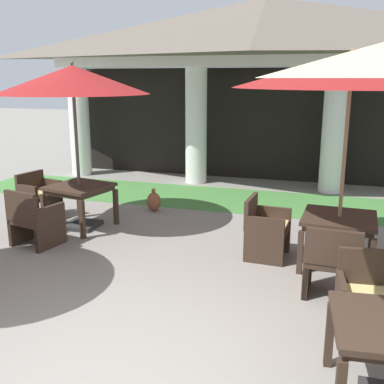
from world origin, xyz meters
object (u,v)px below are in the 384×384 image
object	(u,v)px
patio_chair_near_foreground_south	(333,263)
patio_chair_far_back_north	(370,300)
patio_umbrella_mid_right	(73,81)
patio_table_near_foreground	(339,223)
patio_chair_mid_right_south	(34,220)
patio_chair_mid_right_west	(39,196)
patio_umbrella_near_foreground	(351,72)
patio_chair_near_foreground_west	(265,229)
patio_table_mid_right	(80,191)
terracotta_urn	(154,201)

from	to	relation	value
patio_chair_near_foreground_south	patio_chair_far_back_north	size ratio (longest dim) A/B	1.05
patio_umbrella_mid_right	patio_table_near_foreground	bearing A→B (deg)	-6.11
patio_chair_near_foreground_south	patio_chair_mid_right_south	bearing A→B (deg)	177.18
patio_umbrella_mid_right	patio_chair_mid_right_south	world-z (taller)	patio_umbrella_mid_right
patio_umbrella_mid_right	patio_chair_far_back_north	bearing A→B (deg)	-26.08
patio_chair_mid_right_west	patio_umbrella_near_foreground	bearing A→B (deg)	94.75
patio_chair_near_foreground_west	patio_chair_mid_right_south	distance (m)	3.47
patio_table_mid_right	terracotta_urn	xyz separation A→B (m)	(0.82, 1.28, -0.45)
patio_table_mid_right	terracotta_urn	size ratio (longest dim) A/B	2.43
patio_umbrella_near_foreground	terracotta_urn	xyz separation A→B (m)	(-3.37, 1.73, -2.38)
patio_chair_far_back_north	terracotta_urn	xyz separation A→B (m)	(-3.67, 3.48, -0.20)
patio_chair_near_foreground_west	terracotta_urn	distance (m)	2.92
patio_chair_near_foreground_west	terracotta_urn	size ratio (longest dim) A/B	1.93
patio_chair_near_foreground_west	patio_chair_mid_right_west	xyz separation A→B (m)	(-4.18, 0.60, 0.01)
patio_chair_near_foreground_south	patio_chair_near_foreground_west	distance (m)	1.39
patio_chair_near_foreground_west	patio_table_mid_right	size ratio (longest dim) A/B	0.80
patio_table_mid_right	patio_umbrella_mid_right	world-z (taller)	patio_umbrella_mid_right
patio_chair_near_foreground_south	patio_chair_near_foreground_west	bearing A→B (deg)	135.04
patio_table_mid_right	patio_chair_mid_right_south	distance (m)	1.03
patio_table_mid_right	patio_chair_far_back_north	world-z (taller)	patio_chair_far_back_north
patio_table_near_foreground	patio_chair_mid_right_west	size ratio (longest dim) A/B	1.17
patio_chair_near_foreground_south	patio_chair_mid_right_south	xyz separation A→B (m)	(-4.35, 0.45, -0.02)
patio_chair_near_foreground_south	terracotta_urn	distance (m)	4.29
patio_chair_near_foreground_south	patio_umbrella_mid_right	distance (m)	4.82
patio_table_near_foreground	patio_chair_near_foreground_west	distance (m)	1.00
patio_umbrella_near_foreground	patio_chair_near_foreground_west	distance (m)	2.37
patio_chair_near_foreground_south	terracotta_urn	bearing A→B (deg)	143.76
patio_table_mid_right	patio_umbrella_near_foreground	bearing A→B (deg)	-6.11
patio_chair_near_foreground_south	patio_chair_far_back_north	xyz separation A→B (m)	(0.35, -0.77, -0.04)
patio_chair_mid_right_west	terracotta_urn	distance (m)	2.11
patio_table_mid_right	patio_chair_mid_right_west	distance (m)	1.02
patio_chair_near_foreground_west	patio_chair_mid_right_west	distance (m)	4.23
patio_chair_near_foreground_south	patio_umbrella_mid_right	xyz separation A→B (m)	(-4.14, 1.43, 2.02)
patio_table_near_foreground	patio_chair_far_back_north	world-z (taller)	patio_chair_far_back_north
patio_chair_mid_right_west	patio_chair_far_back_north	world-z (taller)	patio_chair_mid_right_west
patio_chair_near_foreground_south	patio_umbrella_mid_right	world-z (taller)	patio_umbrella_mid_right
patio_chair_far_back_north	patio_chair_mid_right_west	bearing A→B (deg)	-29.31
patio_table_near_foreground	patio_chair_far_back_north	distance (m)	1.79
patio_chair_near_foreground_west	patio_umbrella_mid_right	distance (m)	3.82
patio_chair_mid_right_south	patio_chair_mid_right_west	size ratio (longest dim) A/B	1.05
patio_chair_mid_right_south	terracotta_urn	xyz separation A→B (m)	(1.03, 2.27, -0.22)
patio_umbrella_near_foreground	patio_chair_near_foreground_south	world-z (taller)	patio_umbrella_near_foreground
patio_chair_near_foreground_west	patio_chair_mid_right_south	size ratio (longest dim) A/B	0.97
patio_chair_mid_right_west	patio_chair_far_back_north	xyz separation A→B (m)	(5.47, -2.41, -0.03)
patio_umbrella_mid_right	patio_chair_far_back_north	distance (m)	5.41
patio_table_mid_right	patio_chair_mid_right_south	bearing A→B (deg)	-101.98
patio_table_near_foreground	patio_table_mid_right	size ratio (longest dim) A/B	0.91
patio_chair_mid_right_west	patio_chair_far_back_north	distance (m)	5.97
patio_umbrella_near_foreground	patio_chair_far_back_north	bearing A→B (deg)	-80.22
terracotta_urn	patio_chair_mid_right_west	bearing A→B (deg)	-149.17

